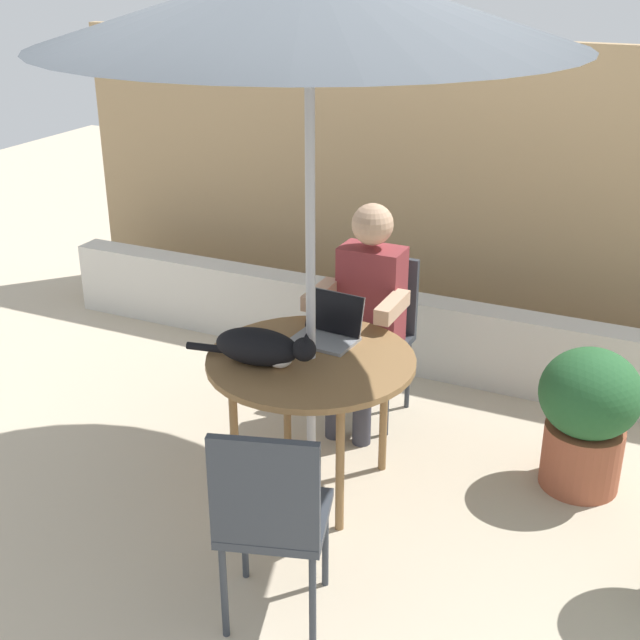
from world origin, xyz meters
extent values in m
plane|color=#BCAD93|center=(0.00, 0.00, 0.00)|extent=(14.00, 14.00, 0.00)
cube|color=tan|center=(0.00, 2.06, 0.98)|extent=(5.51, 0.08, 1.95)
cube|color=beige|center=(0.00, 1.41, 0.24)|extent=(4.96, 0.20, 0.48)
cylinder|color=olive|center=(0.00, 0.00, 0.69)|extent=(0.98, 0.98, 0.03)
cylinder|color=olive|center=(0.27, 0.27, 0.34)|extent=(0.04, 0.04, 0.67)
cylinder|color=olive|center=(-0.27, 0.27, 0.34)|extent=(0.04, 0.04, 0.67)
cylinder|color=olive|center=(-0.27, -0.27, 0.34)|extent=(0.04, 0.04, 0.67)
cylinder|color=olive|center=(0.27, -0.27, 0.34)|extent=(0.04, 0.04, 0.67)
cylinder|color=#B7B7BC|center=(0.00, 0.00, 1.12)|extent=(0.04, 0.04, 2.24)
cone|color=#2D3338|center=(0.00, 0.00, 2.26)|extent=(2.23, 2.23, 0.33)
cube|color=#33383F|center=(0.00, 0.76, 0.45)|extent=(0.40, 0.40, 0.04)
cube|color=#33383F|center=(0.00, 0.94, 0.68)|extent=(0.40, 0.04, 0.44)
cylinder|color=#33383F|center=(0.17, 0.93, 0.21)|extent=(0.03, 0.03, 0.43)
cylinder|color=#33383F|center=(-0.17, 0.93, 0.21)|extent=(0.03, 0.03, 0.43)
cylinder|color=#33383F|center=(-0.17, 0.59, 0.21)|extent=(0.03, 0.03, 0.43)
cylinder|color=#33383F|center=(0.17, 0.59, 0.21)|extent=(0.03, 0.03, 0.43)
cube|color=#33383F|center=(0.25, -0.85, 0.45)|extent=(0.50, 0.50, 0.04)
cube|color=#33383F|center=(0.30, -1.02, 0.68)|extent=(0.39, 0.15, 0.44)
cylinder|color=#33383F|center=(0.14, -1.06, 0.21)|extent=(0.03, 0.03, 0.43)
cylinder|color=#33383F|center=(0.46, -0.96, 0.21)|extent=(0.03, 0.03, 0.43)
cylinder|color=#33383F|center=(0.37, -0.64, 0.21)|extent=(0.03, 0.03, 0.43)
cylinder|color=#33383F|center=(0.04, -0.74, 0.21)|extent=(0.03, 0.03, 0.43)
cube|color=maroon|center=(0.00, 0.76, 0.73)|extent=(0.34, 0.20, 0.54)
sphere|color=#DBAD89|center=(0.00, 0.75, 1.13)|extent=(0.22, 0.22, 0.22)
cube|color=#383842|center=(-0.08, 0.61, 0.51)|extent=(0.12, 0.30, 0.12)
cylinder|color=#383842|center=(-0.08, 0.46, 0.23)|extent=(0.10, 0.10, 0.46)
cube|color=#383842|center=(0.08, 0.61, 0.51)|extent=(0.12, 0.30, 0.12)
cylinder|color=#383842|center=(0.08, 0.46, 0.23)|extent=(0.10, 0.10, 0.46)
cube|color=#DBAD89|center=(-0.20, 0.54, 0.78)|extent=(0.08, 0.32, 0.08)
cube|color=#DBAD89|center=(0.20, 0.54, 0.78)|extent=(0.08, 0.32, 0.08)
cube|color=gray|center=(-0.02, 0.18, 0.71)|extent=(0.32, 0.24, 0.02)
cube|color=black|center=(-0.01, 0.28, 0.82)|extent=(0.30, 0.08, 0.20)
cube|color=gray|center=(-0.01, 0.29, 0.82)|extent=(0.30, 0.08, 0.20)
ellipsoid|color=black|center=(-0.20, -0.16, 0.79)|extent=(0.42, 0.23, 0.17)
sphere|color=black|center=(0.03, -0.13, 0.81)|extent=(0.11, 0.11, 0.11)
ellipsoid|color=white|center=(-0.09, -0.15, 0.75)|extent=(0.13, 0.13, 0.09)
cylinder|color=black|center=(-0.48, -0.16, 0.73)|extent=(0.18, 0.06, 0.04)
cone|color=black|center=(0.03, -0.16, 0.86)|extent=(0.04, 0.04, 0.03)
cone|color=black|center=(0.03, -0.10, 0.86)|extent=(0.04, 0.04, 0.03)
cylinder|color=#9E5138|center=(1.21, 0.55, 0.16)|extent=(0.38, 0.38, 0.33)
ellipsoid|color=#26592D|center=(1.21, 0.55, 0.51)|extent=(0.48, 0.48, 0.44)
camera|label=1|loc=(1.54, -3.20, 2.45)|focal=47.72mm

